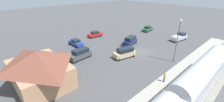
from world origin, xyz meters
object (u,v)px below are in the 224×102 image
object	(u,v)px
station_building	(39,68)
sedan_red	(95,34)
sedan_green	(148,29)
sedan_blue	(76,42)
suv_charcoal	(80,54)
pedestrian_on_platform	(165,77)
suv_navy	(130,41)
pickup_silver	(179,37)
suv_tan	(125,53)
light_pole_near_platform	(178,37)

from	to	relation	value
station_building	sedan_red	world-z (taller)	station_building
sedan_green	sedan_blue	bearing A→B (deg)	78.12
station_building	suv_charcoal	xyz separation A→B (m)	(3.34, -9.40, -1.77)
pedestrian_on_platform	suv_charcoal	xyz separation A→B (m)	(16.88, 4.86, -0.13)
sedan_blue	sedan_green	bearing A→B (deg)	-101.88
sedan_blue	pedestrian_on_platform	bearing A→B (deg)	-176.33
pedestrian_on_platform	suv_navy	world-z (taller)	suv_navy
station_building	suv_navy	bearing A→B (deg)	-86.81
pickup_silver	sedan_red	size ratio (longest dim) A/B	1.20
suv_navy	pickup_silver	xyz separation A→B (m)	(-7.54, -12.88, -0.12)
pickup_silver	sedan_blue	world-z (taller)	pickup_silver
station_building	sedan_green	xyz separation A→B (m)	(5.45, -37.87, -2.04)
sedan_blue	suv_charcoal	bearing A→B (deg)	155.98
pedestrian_on_platform	suv_tan	distance (m)	11.04
pedestrian_on_platform	suv_tan	xyz separation A→B (m)	(10.74, -2.54, -0.13)
light_pole_near_platform	pickup_silver	bearing A→B (deg)	-70.28
station_building	sedan_red	bearing A→B (deg)	-57.92
suv_navy	station_building	bearing A→B (deg)	93.19
pickup_silver	suv_tan	world-z (taller)	suv_tan
suv_tan	light_pole_near_platform	distance (m)	11.06
suv_charcoal	suv_tan	distance (m)	9.61
sedan_green	suv_tan	bearing A→B (deg)	111.34
sedan_green	suv_charcoal	size ratio (longest dim) A/B	0.93
pedestrian_on_platform	sedan_blue	distance (m)	24.33
suv_navy	sedan_green	xyz separation A→B (m)	(4.14, -14.34, -0.27)
station_building	sedan_blue	size ratio (longest dim) A/B	2.41
suv_charcoal	pickup_silver	bearing A→B (deg)	-109.51
station_building	light_pole_near_platform	size ratio (longest dim) A/B	1.23
suv_navy	suv_tan	size ratio (longest dim) A/B	1.00
pedestrian_on_platform	suv_charcoal	bearing A→B (deg)	16.05
light_pole_near_platform	suv_navy	bearing A→B (deg)	-4.56
pickup_silver	suv_charcoal	bearing A→B (deg)	70.49
sedan_green	suv_charcoal	distance (m)	28.55
station_building	sedan_blue	world-z (taller)	station_building
pedestrian_on_platform	sedan_red	bearing A→B (deg)	-13.87
suv_navy	sedan_red	bearing A→B (deg)	13.02
pickup_silver	sedan_green	xyz separation A→B (m)	(11.67, -1.46, -0.15)
suv_navy	light_pole_near_platform	bearing A→B (deg)	175.44
pickup_silver	sedan_blue	size ratio (longest dim) A/B	1.25
station_building	sedan_red	distance (m)	24.66
suv_charcoal	light_pole_near_platform	bearing A→B (deg)	-137.91
sedan_green	sedan_blue	xyz separation A→B (m)	(5.30, 25.18, 0.00)
pedestrian_on_platform	light_pole_near_platform	distance (m)	9.57
station_building	suv_charcoal	bearing A→B (deg)	-70.42
sedan_green	sedan_red	distance (m)	18.67
sedan_red	light_pole_near_platform	size ratio (longest dim) A/B	0.53
suv_charcoal	suv_tan	world-z (taller)	same
suv_navy	suv_tan	distance (m)	7.89
pickup_silver	sedan_green	bearing A→B (deg)	-7.13
suv_navy	suv_charcoal	distance (m)	14.28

